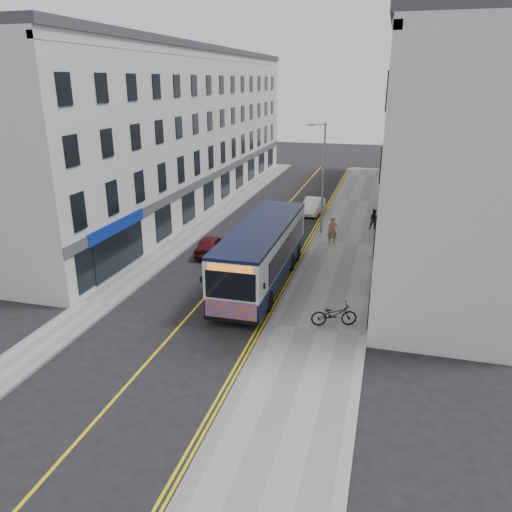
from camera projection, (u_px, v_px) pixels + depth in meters
The scene contains 17 objects.
ground at pixel (198, 306), 25.25m from camera, with size 140.00×140.00×0.00m, color black.
pavement_east at pixel (345, 244), 34.62m from camera, with size 4.50×64.00×0.12m, color gray.
pavement_west at pixel (194, 231), 37.38m from camera, with size 2.00×64.00×0.12m, color gray.
kerb_east at pixel (313, 241), 35.17m from camera, with size 0.18×64.00×0.13m, color slate.
kerb_west at pixel (206, 232), 37.13m from camera, with size 0.18×64.00×0.13m, color slate.
road_centre_line at pixel (258, 237), 36.17m from camera, with size 0.12×64.00×0.01m, color gold.
road_dbl_yellow_inner at pixel (307, 241), 35.30m from camera, with size 0.10×64.00×0.01m, color gold.
road_dbl_yellow_outer at pixel (309, 241), 35.25m from camera, with size 0.10×64.00×0.01m, color gold.
terrace_east at pixel (428, 137), 39.36m from camera, with size 6.00×46.00×13.00m, color silver.
terrace_west at pixel (187, 131), 44.40m from camera, with size 6.00×46.00×13.00m, color beige.
streetlamp at pixel (322, 175), 35.50m from camera, with size 1.32×0.18×8.00m.
city_bus at pixel (262, 252), 27.54m from camera, with size 2.69×11.55×3.35m.
bicycle at pixel (334, 314), 22.81m from camera, with size 0.74×2.11×1.11m, color black.
pedestrian_near at pixel (332, 231), 34.10m from camera, with size 0.68×0.45×1.87m, color olive.
pedestrian_far at pixel (374, 220), 37.36m from camera, with size 0.76×0.59×1.57m, color black.
car_white at pixel (313, 206), 42.41m from camera, with size 1.39×3.99×1.31m, color white.
car_maroon at pixel (210, 245), 32.56m from camera, with size 1.48×3.67×1.25m, color #490C14.
Camera 1 is at (8.84, -21.39, 10.82)m, focal length 35.00 mm.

